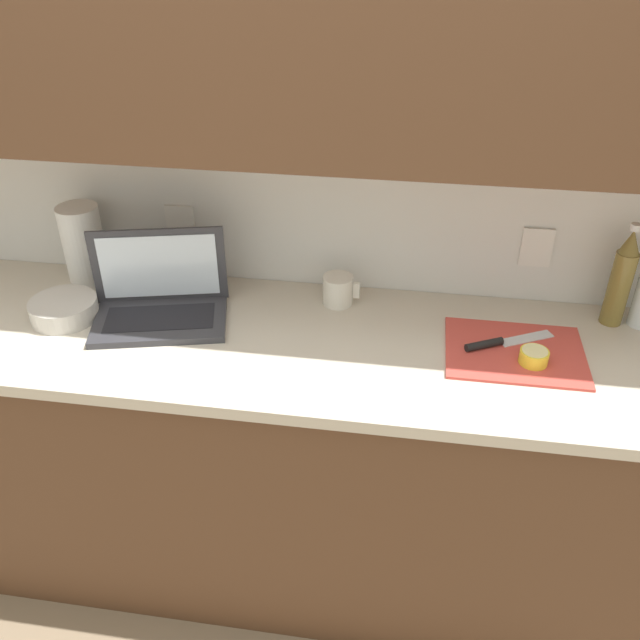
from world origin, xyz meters
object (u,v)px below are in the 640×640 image
(bowl_white, at_px, (64,309))
(cutting_board, at_px, (515,352))
(laptop, at_px, (160,298))
(bottle_green_soda, at_px, (621,279))
(knife, at_px, (495,343))
(measuring_cup, at_px, (338,290))
(lemon_half_cut, at_px, (534,357))
(paper_towel_roll, at_px, (84,245))

(bowl_white, bearing_deg, cutting_board, 0.68)
(laptop, xyz_separation_m, bottle_green_soda, (1.30, 0.16, 0.08))
(cutting_board, xyz_separation_m, knife, (-0.05, 0.02, 0.01))
(knife, xyz_separation_m, measuring_cup, (-0.45, 0.17, 0.03))
(laptop, relative_size, lemon_half_cut, 5.66)
(bottle_green_soda, bearing_deg, laptop, -172.79)
(cutting_board, height_order, paper_towel_roll, paper_towel_roll)
(cutting_board, height_order, knife, knife)
(measuring_cup, bearing_deg, lemon_half_cut, -23.27)
(cutting_board, bearing_deg, laptop, 177.82)
(cutting_board, bearing_deg, knife, 162.94)
(bowl_white, bearing_deg, measuring_cup, 14.62)
(cutting_board, xyz_separation_m, lemon_half_cut, (0.04, -0.05, 0.02))
(lemon_half_cut, xyz_separation_m, measuring_cup, (-0.55, 0.24, 0.02))
(paper_towel_roll, bearing_deg, laptop, -29.27)
(lemon_half_cut, distance_m, paper_towel_roll, 1.38)
(measuring_cup, relative_size, bowl_white, 0.57)
(bowl_white, bearing_deg, laptop, 11.03)
(laptop, xyz_separation_m, knife, (0.96, -0.02, -0.04))
(lemon_half_cut, bearing_deg, cutting_board, 130.40)
(knife, distance_m, bowl_white, 1.23)
(bowl_white, xyz_separation_m, paper_towel_roll, (-0.02, 0.22, 0.10))
(knife, xyz_separation_m, bowl_white, (-1.23, -0.03, 0.01))
(paper_towel_roll, bearing_deg, cutting_board, -8.94)
(bottle_green_soda, distance_m, bowl_white, 1.59)
(knife, height_order, bottle_green_soda, bottle_green_soda)
(paper_towel_roll, bearing_deg, bottle_green_soda, -0.12)
(lemon_half_cut, xyz_separation_m, bowl_white, (-1.33, 0.03, 0.00))
(laptop, relative_size, measuring_cup, 3.83)
(cutting_board, bearing_deg, measuring_cup, 159.70)
(lemon_half_cut, height_order, paper_towel_roll, paper_towel_roll)
(lemon_half_cut, distance_m, bowl_white, 1.33)
(measuring_cup, bearing_deg, bowl_white, -165.38)
(laptop, height_order, knife, laptop)
(laptop, relative_size, bowl_white, 2.20)
(knife, height_order, bowl_white, bowl_white)
(knife, height_order, paper_towel_roll, paper_towel_roll)
(cutting_board, height_order, measuring_cup, measuring_cup)
(knife, bearing_deg, bottle_green_soda, 1.19)
(cutting_board, distance_m, paper_towel_roll, 1.33)
(measuring_cup, height_order, paper_towel_roll, paper_towel_roll)
(knife, distance_m, measuring_cup, 0.49)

